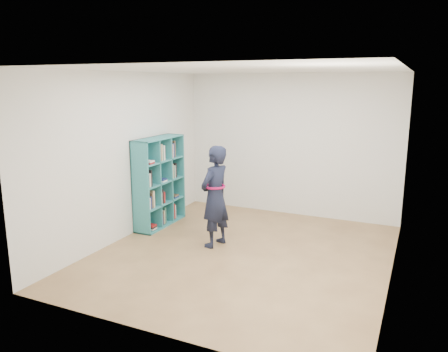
% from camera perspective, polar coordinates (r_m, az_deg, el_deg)
% --- Properties ---
extents(floor, '(4.50, 4.50, 0.00)m').
position_cam_1_polar(floor, '(6.42, 2.49, -10.17)').
color(floor, brown).
rests_on(floor, ground).
extents(ceiling, '(4.50, 4.50, 0.00)m').
position_cam_1_polar(ceiling, '(5.94, 2.73, 13.72)').
color(ceiling, white).
rests_on(ceiling, wall_back).
extents(wall_left, '(0.02, 4.50, 2.60)m').
position_cam_1_polar(wall_left, '(7.03, -12.68, 2.55)').
color(wall_left, white).
rests_on(wall_left, floor).
extents(wall_right, '(0.02, 4.50, 2.60)m').
position_cam_1_polar(wall_right, '(5.62, 21.84, -0.39)').
color(wall_right, white).
rests_on(wall_right, floor).
extents(wall_back, '(4.00, 0.02, 2.60)m').
position_cam_1_polar(wall_back, '(8.15, 8.60, 3.99)').
color(wall_back, white).
rests_on(wall_back, floor).
extents(wall_front, '(4.00, 0.02, 2.60)m').
position_cam_1_polar(wall_front, '(4.10, -9.35, -4.08)').
color(wall_front, white).
rests_on(wall_front, floor).
extents(bookshelf, '(0.33, 1.15, 1.53)m').
position_cam_1_polar(bookshelf, '(7.57, -8.61, -0.93)').
color(bookshelf, teal).
rests_on(bookshelf, floor).
extents(person, '(0.48, 0.62, 1.54)m').
position_cam_1_polar(person, '(6.51, -1.19, -2.69)').
color(person, black).
rests_on(person, floor).
extents(smartphone, '(0.01, 0.09, 0.12)m').
position_cam_1_polar(smartphone, '(6.62, -1.68, -1.54)').
color(smartphone, silver).
rests_on(smartphone, person).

